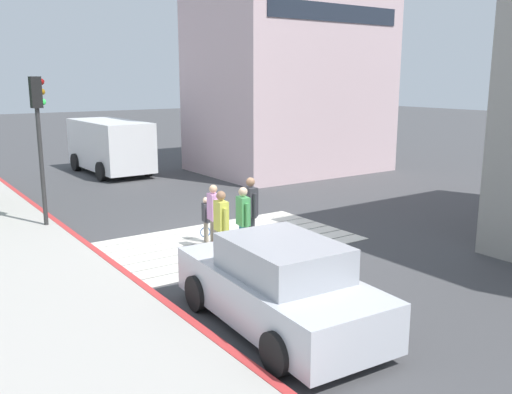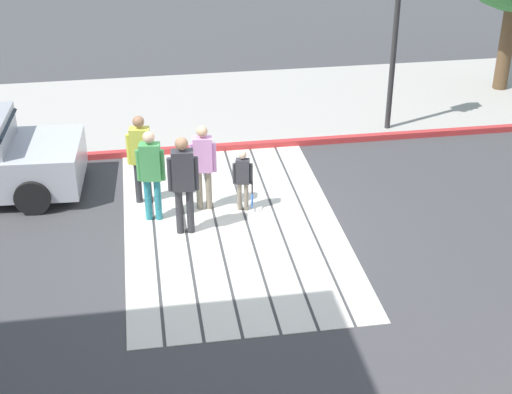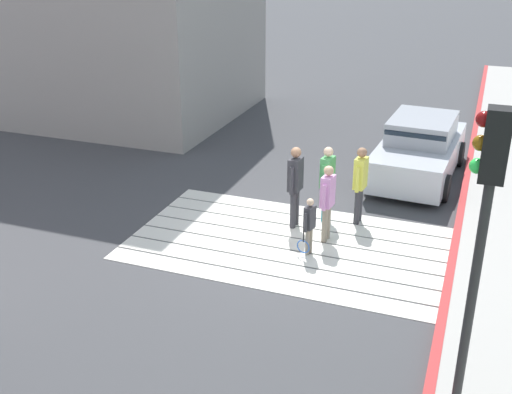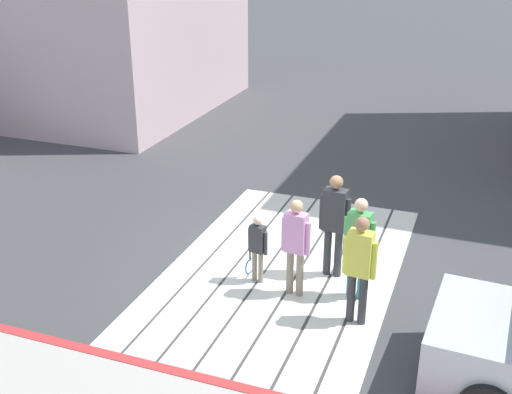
% 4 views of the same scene
% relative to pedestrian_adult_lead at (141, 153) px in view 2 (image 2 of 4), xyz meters
% --- Properties ---
extents(ground_plane, '(120.00, 120.00, 0.00)m').
position_rel_pedestrian_adult_lead_xyz_m(ground_plane, '(1.13, 1.51, -1.01)').
color(ground_plane, '#424244').
extents(crosswalk_stripes, '(6.40, 3.80, 0.01)m').
position_rel_pedestrian_adult_lead_xyz_m(crosswalk_stripes, '(1.13, 1.51, -1.01)').
color(crosswalk_stripes, silver).
rests_on(crosswalk_stripes, ground).
extents(sidewalk_west, '(4.80, 40.00, 0.12)m').
position_rel_pedestrian_adult_lead_xyz_m(sidewalk_west, '(-4.47, 1.51, -0.95)').
color(sidewalk_west, '#ADA8A0').
rests_on(sidewalk_west, ground).
extents(curb_painted, '(0.16, 40.00, 0.13)m').
position_rel_pedestrian_adult_lead_xyz_m(curb_painted, '(-2.12, 1.51, -0.95)').
color(curb_painted, '#BC3333').
rests_on(curb_painted, ground).
extents(pedestrian_adult_lead, '(0.26, 0.51, 1.74)m').
position_rel_pedestrian_adult_lead_xyz_m(pedestrian_adult_lead, '(0.00, 0.00, 0.00)').
color(pedestrian_adult_lead, '#333338').
rests_on(pedestrian_adult_lead, ground).
extents(pedestrian_adult_trailing, '(0.27, 0.50, 1.72)m').
position_rel_pedestrian_adult_lead_xyz_m(pedestrian_adult_trailing, '(0.69, 0.15, -0.01)').
color(pedestrian_adult_trailing, teal).
rests_on(pedestrian_adult_trailing, ground).
extents(pedestrian_adult_side, '(0.26, 0.53, 1.82)m').
position_rel_pedestrian_adult_lead_xyz_m(pedestrian_adult_side, '(1.25, 0.68, 0.05)').
color(pedestrian_adult_side, '#333338').
rests_on(pedestrian_adult_side, ground).
extents(pedestrian_teen_behind, '(0.25, 0.48, 1.65)m').
position_rel_pedestrian_adult_lead_xyz_m(pedestrian_teen_behind, '(0.44, 1.09, -0.05)').
color(pedestrian_teen_behind, gray).
rests_on(pedestrian_teen_behind, ground).
extents(pedestrian_child_with_racket, '(0.31, 0.39, 1.20)m').
position_rel_pedestrian_adult_lead_xyz_m(pedestrian_child_with_racket, '(0.61, 1.80, -0.34)').
color(pedestrian_child_with_racket, gray).
rests_on(pedestrian_child_with_racket, ground).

